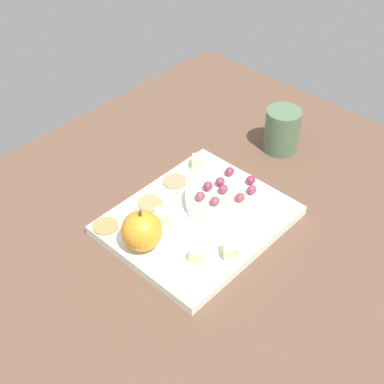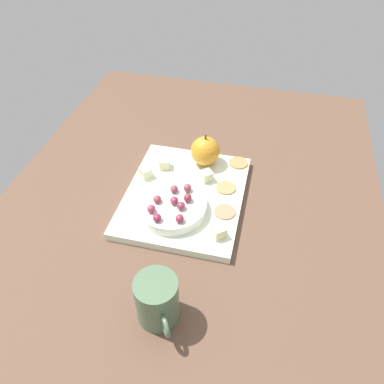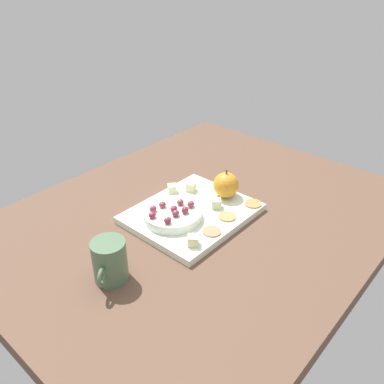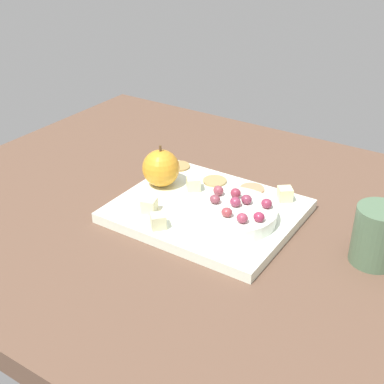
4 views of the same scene
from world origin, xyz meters
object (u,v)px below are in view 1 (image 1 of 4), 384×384
Objects in this scene: cheese_cube_3 at (199,255)px; cracker_1 at (106,226)px; platter at (198,220)px; grape_1 at (240,197)px; grape_7 at (219,181)px; cracker_2 at (175,181)px; grape_0 at (208,186)px; grape_5 at (223,189)px; grape_2 at (215,201)px; grape_6 at (201,197)px; apple_whole at (142,231)px; grape_8 at (251,180)px; cheese_cube_1 at (230,251)px; serving_dish at (225,199)px; cup at (282,130)px; grape_3 at (252,190)px; grape_4 at (230,171)px; cheese_cube_2 at (198,162)px; cheese_cube_0 at (162,217)px.

cracker_1 is at bearing 107.96° from cheese_cube_3.
grape_1 is at bearing -33.75° from platter.
cracker_1 is 2.44× the size of grape_7.
grape_0 is at bearing -84.72° from cracker_2.
grape_5 is at bearing 24.91° from cheese_cube_3.
grape_6 is at bearing 111.42° from grape_2.
apple_whole reaches higher than grape_8.
cheese_cube_1 is 12.81cm from grape_6.
cup reaches higher than serving_dish.
grape_8 is (5.78, -1.46, 2.06)cm from serving_dish.
cracker_1 is 0.48× the size of cup.
cracker_2 reaches higher than platter.
serving_dish is at bearing 22.64° from cheese_cube_3.
platter is 16.54× the size of grape_1.
cheese_cube_1 is 14.71cm from grape_3.
cracker_1 is at bearing 160.17° from grape_4.
grape_4 reaches higher than cheese_cube_2.
grape_3 is 1.00× the size of grape_8.
cheese_cube_1 reaches higher than platter.
cracker_1 is 2.44× the size of grape_3.
platter is 9.16cm from grape_1.
serving_dish and cheese_cube_1 have the same top height.
cracker_1 is 29.41cm from grape_8.
cheese_cube_0 reaches higher than platter.
cup is (44.14, -7.98, 2.82)cm from cracker_1.
grape_2 is 1.00× the size of grape_5.
cheese_cube_0 is at bearing 158.58° from grape_8.
apple_whole is 20.12cm from grape_1.
cheese_cube_2 is 1.30× the size of grape_7.
serving_dish is 6.11× the size of cheese_cube_0.
cracker_1 and cracker_2 have the same top height.
grape_1 is at bearing -34.53° from grape_2.
grape_8 reaches higher than serving_dish.
grape_1 and grape_2 have the same top height.
cheese_cube_3 reaches higher than cracker_2.
grape_0 reaches higher than grape_3.
grape_6 reaches higher than cheese_cube_1.
cheese_cube_1 is 1.30× the size of grape_5.
grape_1 is at bearing -36.73° from cracker_1.
cheese_cube_0 is 17.87cm from cheese_cube_2.
cheese_cube_0 reaches higher than cracker_2.
platter is 30.74cm from cup.
cheese_cube_1 is at bearing -124.19° from grape_2.
grape_1 is 1.00× the size of grape_3.
cracker_2 is at bearing 26.17° from apple_whole.
cracker_1 is at bearing 154.65° from grape_0.
grape_5 is at bearing 96.54° from grape_1.
grape_3 is at bearing 7.96° from cheese_cube_3.
apple_whole is 1.54× the size of cracker_1.
apple_whole is at bearing 164.83° from grape_2.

